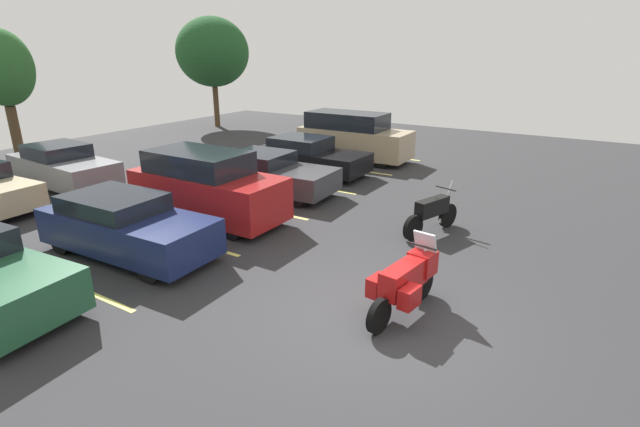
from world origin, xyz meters
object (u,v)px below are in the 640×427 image
car_black (308,156)px  car_far_grey (63,167)px  car_navy (126,226)px  car_tan (353,136)px  car_red (206,187)px  motorcycle_touring (406,280)px  car_charcoal (269,174)px  motorcycle_second (432,213)px

car_black → car_far_grey: car_far_grey is taller
car_navy → car_tan: car_tan is taller
car_red → car_far_grey: (-0.25, 6.64, -0.24)m
car_black → car_tan: size_ratio=0.93×
car_navy → motorcycle_touring: bearing=-81.1°
motorcycle_touring → car_charcoal: motorcycle_touring is taller
car_red → motorcycle_second: bearing=-67.9°
motorcycle_touring → car_charcoal: bearing=55.2°
car_red → car_charcoal: 3.02m
motorcycle_second → car_tan: bearing=41.9°
car_charcoal → car_black: (2.91, 0.32, 0.01)m
motorcycle_touring → car_far_grey: car_far_grey is taller
car_black → car_red: bearing=-175.5°
motorcycle_second → car_red: bearing=112.1°
car_black → car_far_grey: bearing=134.9°
car_charcoal → car_black: bearing=6.4°
car_navy → car_red: car_red is taller
motorcycle_touring → motorcycle_second: (4.09, 0.95, -0.09)m
car_red → car_tan: 8.96m
motorcycle_touring → car_navy: 6.63m
car_navy → car_red: 2.79m
car_charcoal → car_far_grey: size_ratio=0.98×
car_red → car_charcoal: bearing=2.6°
car_tan → motorcycle_second: bearing=-138.1°
car_red → car_far_grey: size_ratio=0.98×
car_tan → car_red: bearing=-178.9°
motorcycle_touring → car_tan: bearing=32.7°
motorcycle_touring → car_tan: size_ratio=0.45×
motorcycle_touring → car_black: 10.49m
car_navy → car_tan: (11.73, 0.33, 0.30)m
motorcycle_touring → car_tan: car_tan is taller
car_tan → car_far_grey: 11.25m
motorcycle_touring → car_far_grey: (1.50, 13.35, 0.07)m
car_navy → car_red: (2.77, 0.16, 0.25)m
motorcycle_touring → car_black: size_ratio=0.49×
car_far_grey → car_charcoal: bearing=-63.5°
motorcycle_second → car_black: 7.17m
car_navy → car_far_grey: bearing=69.6°
car_charcoal → car_tan: (5.96, 0.04, 0.34)m
car_black → car_tan: car_tan is taller
motorcycle_second → car_black: car_black is taller
car_tan → motorcycle_touring: bearing=-147.3°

